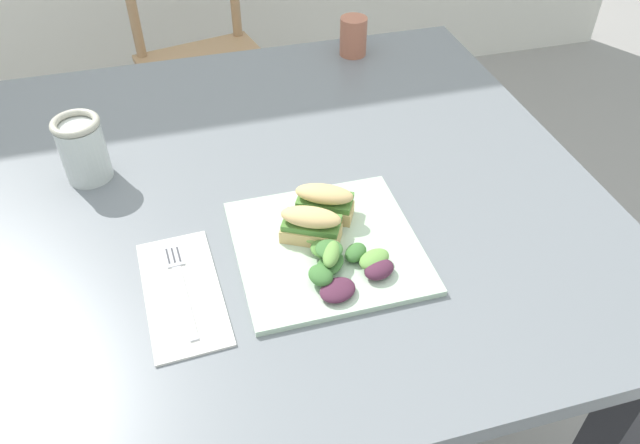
# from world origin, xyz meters

# --- Properties ---
(dining_table) EXTENTS (1.23, 1.02, 0.74)m
(dining_table) POSITION_xyz_m (-0.04, 0.13, 0.63)
(dining_table) COLOR slate
(dining_table) RESTS_ON ground
(chair_wooden_far) EXTENTS (0.47, 0.47, 0.87)m
(chair_wooden_far) POSITION_xyz_m (0.02, 1.18, 0.45)
(chair_wooden_far) COLOR tan
(chair_wooden_far) RESTS_ON ground
(plate_lunch) EXTENTS (0.27, 0.27, 0.01)m
(plate_lunch) POSITION_xyz_m (0.08, -0.04, 0.74)
(plate_lunch) COLOR beige
(plate_lunch) RESTS_ON dining_table
(sandwich_half_front) EXTENTS (0.10, 0.09, 0.06)m
(sandwich_half_front) POSITION_xyz_m (0.06, -0.02, 0.78)
(sandwich_half_front) COLOR #DBB270
(sandwich_half_front) RESTS_ON plate_lunch
(sandwich_half_back) EXTENTS (0.10, 0.09, 0.06)m
(sandwich_half_back) POSITION_xyz_m (0.09, 0.02, 0.78)
(sandwich_half_back) COLOR #DBB270
(sandwich_half_back) RESTS_ON plate_lunch
(salad_mixed_greens) EXTENTS (0.14, 0.16, 0.04)m
(salad_mixed_greens) POSITION_xyz_m (0.08, -0.09, 0.76)
(salad_mixed_greens) COLOR #3D7033
(salad_mixed_greens) RESTS_ON plate_lunch
(napkin_folded) EXTENTS (0.12, 0.24, 0.00)m
(napkin_folded) POSITION_xyz_m (-0.14, -0.07, 0.74)
(napkin_folded) COLOR silver
(napkin_folded) RESTS_ON dining_table
(fork_on_napkin) EXTENTS (0.03, 0.19, 0.00)m
(fork_on_napkin) POSITION_xyz_m (-0.14, -0.06, 0.75)
(fork_on_napkin) COLOR silver
(fork_on_napkin) RESTS_ON napkin_folded
(mason_jar_iced_tea) EXTENTS (0.08, 0.08, 0.11)m
(mason_jar_iced_tea) POSITION_xyz_m (-0.27, 0.24, 0.79)
(mason_jar_iced_tea) COLOR gold
(mason_jar_iced_tea) RESTS_ON dining_table
(cup_extra_side) EXTENTS (0.06, 0.06, 0.09)m
(cup_extra_side) POSITION_xyz_m (0.31, 0.56, 0.78)
(cup_extra_side) COLOR #B2664C
(cup_extra_side) RESTS_ON dining_table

